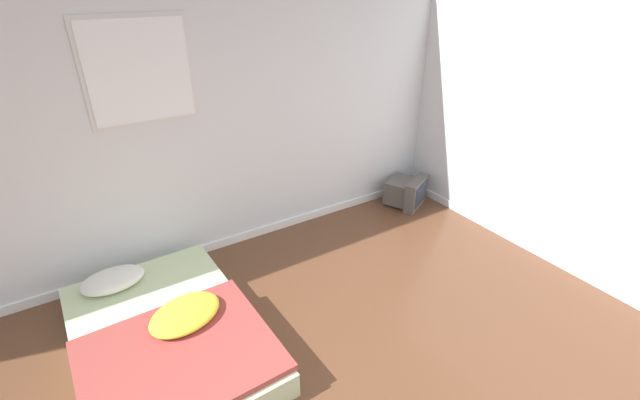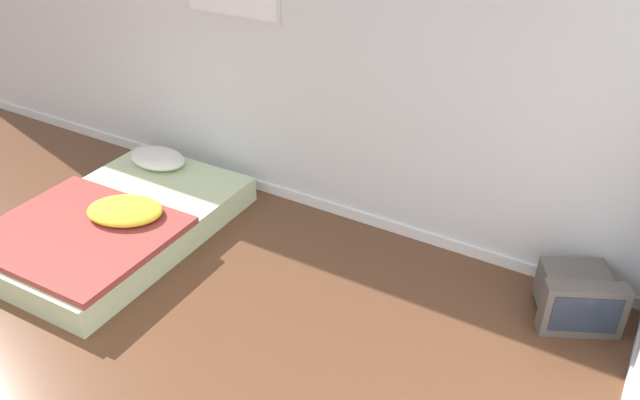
% 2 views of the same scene
% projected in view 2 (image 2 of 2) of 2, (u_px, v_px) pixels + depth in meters
% --- Properties ---
extents(wall_back, '(8.25, 0.08, 2.60)m').
position_uv_depth(wall_back, '(270.00, 45.00, 4.70)').
color(wall_back, silver).
rests_on(wall_back, ground_plane).
extents(mattress_bed, '(1.32, 1.93, 0.35)m').
position_uv_depth(mattress_bed, '(116.00, 221.00, 4.74)').
color(mattress_bed, beige).
rests_on(mattress_bed, ground_plane).
extents(crt_tv, '(0.59, 0.58, 0.36)m').
position_uv_depth(crt_tv, '(577.00, 297.00, 3.93)').
color(crt_tv, '#56514C').
rests_on(crt_tv, ground_plane).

